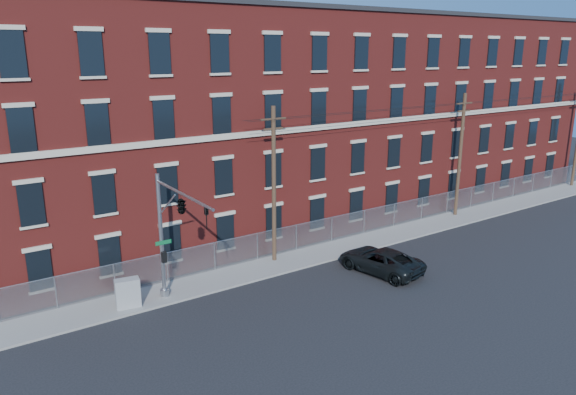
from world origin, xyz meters
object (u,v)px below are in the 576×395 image
(traffic_signal_mast, at_px, (176,216))
(pickup_truck, at_px, (380,260))
(utility_pole_near, at_px, (274,182))
(utility_cabinet, at_px, (128,293))

(traffic_signal_mast, height_order, pickup_truck, traffic_signal_mast)
(traffic_signal_mast, bearing_deg, pickup_truck, -7.92)
(traffic_signal_mast, distance_m, pickup_truck, 13.47)
(utility_pole_near, height_order, utility_cabinet, utility_pole_near)
(traffic_signal_mast, xyz_separation_m, utility_cabinet, (-2.10, 2.16, -4.48))
(utility_cabinet, bearing_deg, traffic_signal_mast, -35.81)
(utility_pole_near, bearing_deg, traffic_signal_mast, -156.86)
(utility_pole_near, distance_m, utility_cabinet, 11.10)
(traffic_signal_mast, distance_m, utility_cabinet, 5.40)
(utility_cabinet, bearing_deg, utility_pole_near, 17.16)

